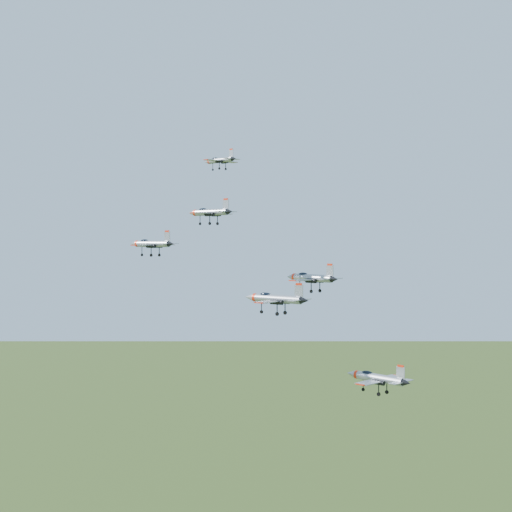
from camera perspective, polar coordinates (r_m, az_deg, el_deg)
The scene contains 6 objects.
jet_lead at distance 158.28m, azimuth -2.94°, elevation 7.66°, with size 10.40×8.75×2.79m.
jet_left_high at distance 139.62m, azimuth -3.75°, elevation 3.52°, with size 12.04×10.03×3.22m.
jet_right_high at distance 127.26m, azimuth -8.39°, elevation 0.99°, with size 10.93×9.05×2.92m.
jet_left_low at distance 138.12m, azimuth 4.40°, elevation -1.74°, with size 13.42×11.35×3.62m.
jet_right_low at distance 112.90m, azimuth 1.53°, elevation -3.41°, with size 12.31×10.15×3.29m.
jet_trail at distance 124.62m, azimuth 9.63°, elevation -9.58°, with size 13.11×11.02×3.52m.
Camera 1 is at (79.02, -110.17, 144.39)m, focal length 50.00 mm.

